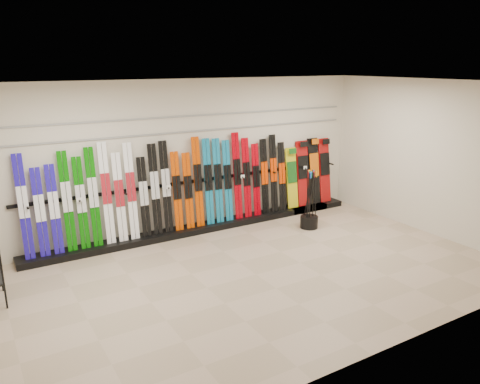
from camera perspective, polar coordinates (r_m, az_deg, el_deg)
floor at (r=7.65m, az=2.00°, el=-10.03°), size 8.00×8.00×0.00m
back_wall at (r=9.27m, az=-6.35°, el=4.28°), size 8.00×0.00×8.00m
right_wall at (r=9.84m, az=22.09°, el=3.89°), size 0.00×5.00×5.00m
ceiling at (r=6.90m, az=2.24°, el=13.05°), size 8.00×8.00×0.00m
ski_rack_base at (r=9.56m, az=-4.31°, el=-4.29°), size 8.00×0.40×0.12m
skis at (r=9.05m, az=-8.43°, el=0.38°), size 5.38×0.21×1.84m
snowboards at (r=10.82m, az=8.40°, el=2.31°), size 1.25×0.23×1.51m
pole_bin at (r=9.74m, az=8.41°, el=-3.62°), size 0.36×0.36×0.25m
ski_poles at (r=9.59m, az=8.52°, el=-0.90°), size 0.28×0.31×1.18m
slatwall_rail_0 at (r=9.17m, az=-6.39°, el=7.32°), size 7.60×0.02×0.03m
slatwall_rail_1 at (r=9.13m, az=-6.45°, el=9.19°), size 7.60×0.02×0.03m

